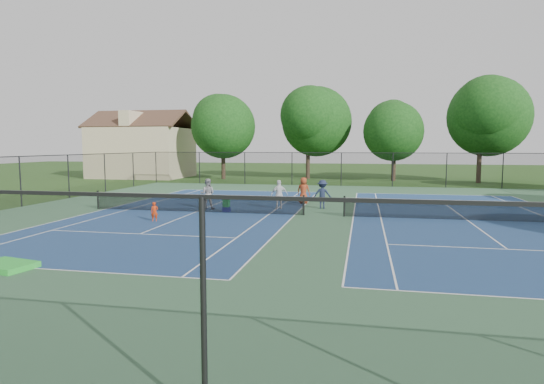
% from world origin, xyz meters
% --- Properties ---
extents(ground, '(140.00, 140.00, 0.00)m').
position_xyz_m(ground, '(0.00, 0.00, 0.00)').
color(ground, '#234716').
rests_on(ground, ground).
extents(court_pad, '(36.00, 36.00, 0.01)m').
position_xyz_m(court_pad, '(0.00, 0.00, 0.00)').
color(court_pad, '#335A37').
rests_on(court_pad, ground).
extents(tennis_court_left, '(12.00, 23.83, 1.07)m').
position_xyz_m(tennis_court_left, '(-7.00, 0.00, 0.10)').
color(tennis_court_left, navy).
rests_on(tennis_court_left, ground).
extents(tennis_court_right, '(12.00, 23.83, 1.07)m').
position_xyz_m(tennis_court_right, '(7.00, 0.00, 0.10)').
color(tennis_court_right, navy).
rests_on(tennis_court_right, ground).
extents(perimeter_fence, '(36.08, 36.08, 3.02)m').
position_xyz_m(perimeter_fence, '(0.00, 0.00, 1.60)').
color(perimeter_fence, black).
rests_on(perimeter_fence, ground).
extents(tree_back_a, '(6.80, 6.80, 9.15)m').
position_xyz_m(tree_back_a, '(-13.00, 24.00, 6.04)').
color(tree_back_a, '#2D2116').
rests_on(tree_back_a, ground).
extents(tree_back_b, '(7.60, 7.60, 10.03)m').
position_xyz_m(tree_back_b, '(-4.00, 26.00, 6.60)').
color(tree_back_b, '#2D2116').
rests_on(tree_back_b, ground).
extents(tree_back_c, '(6.00, 6.00, 8.40)m').
position_xyz_m(tree_back_c, '(5.00, 25.00, 5.48)').
color(tree_back_c, '#2D2116').
rests_on(tree_back_c, ground).
extents(tree_back_d, '(7.80, 7.80, 10.37)m').
position_xyz_m(tree_back_d, '(13.00, 24.00, 6.82)').
color(tree_back_d, '#2D2116').
rests_on(tree_back_d, ground).
extents(clapboard_house, '(10.80, 8.10, 7.65)m').
position_xyz_m(clapboard_house, '(-23.00, 25.00, 3.09)').
color(clapboard_house, tan).
rests_on(clapboard_house, ground).
extents(child_player, '(0.40, 0.34, 0.94)m').
position_xyz_m(child_player, '(-7.85, -3.31, 0.47)').
color(child_player, red).
rests_on(child_player, ground).
extents(instructor, '(0.93, 0.77, 1.75)m').
position_xyz_m(instructor, '(-6.79, 1.28, 0.88)').
color(instructor, gray).
rests_on(instructor, ground).
extents(bystander_a, '(1.06, 0.77, 1.68)m').
position_xyz_m(bystander_a, '(-2.73, 2.05, 0.84)').
color(bystander_a, silver).
rests_on(bystander_a, ground).
extents(bystander_b, '(1.09, 0.65, 1.67)m').
position_xyz_m(bystander_b, '(-0.33, 2.79, 0.83)').
color(bystander_b, '#182036').
rests_on(bystander_b, ground).
extents(bystander_c, '(0.88, 0.64, 1.66)m').
position_xyz_m(bystander_c, '(-1.68, 4.74, 0.83)').
color(bystander_c, maroon).
rests_on(bystander_c, ground).
extents(ball_crate, '(0.40, 0.32, 0.28)m').
position_xyz_m(ball_crate, '(-5.39, 0.40, 0.14)').
color(ball_crate, navy).
rests_on(ball_crate, ground).
extents(ball_hopper, '(0.36, 0.30, 0.43)m').
position_xyz_m(ball_hopper, '(-5.39, 0.40, 0.49)').
color(ball_hopper, green).
rests_on(ball_hopper, ball_crate).
extents(green_tarp, '(1.75, 1.38, 0.17)m').
position_xyz_m(green_tarp, '(-8.34, -12.05, 0.09)').
color(green_tarp, green).
rests_on(green_tarp, ground).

